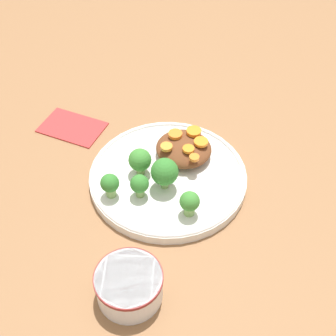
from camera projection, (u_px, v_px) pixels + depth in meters
name	position (u px, v px, depth m)	size (l,w,h in m)	color
ground_plane	(168.00, 180.00, 0.86)	(4.00, 4.00, 0.00)	#8C603D
plate	(168.00, 176.00, 0.85)	(0.28, 0.28, 0.02)	silver
dip_bowl	(129.00, 285.00, 0.68)	(0.10, 0.10, 0.05)	silver
stew_mound	(184.00, 149.00, 0.87)	(0.10, 0.10, 0.03)	brown
broccoli_floret_0	(165.00, 172.00, 0.80)	(0.05, 0.05, 0.06)	#7FA85B
broccoli_floret_1	(190.00, 203.00, 0.76)	(0.03, 0.03, 0.05)	#759E51
broccoli_floret_2	(140.00, 185.00, 0.79)	(0.03, 0.03, 0.05)	#759E51
broccoli_floret_3	(110.00, 184.00, 0.79)	(0.03, 0.03, 0.05)	#7FA85B
broccoli_floret_4	(140.00, 160.00, 0.82)	(0.04, 0.04, 0.05)	#759E51
carrot_slice_0	(175.00, 134.00, 0.86)	(0.03, 0.03, 0.01)	orange
carrot_slice_1	(194.00, 131.00, 0.87)	(0.03, 0.03, 0.01)	orange
carrot_slice_2	(188.00, 149.00, 0.84)	(0.02, 0.02, 0.01)	orange
carrot_slice_3	(194.00, 158.00, 0.82)	(0.02, 0.02, 0.01)	orange
carrot_slice_4	(166.00, 147.00, 0.84)	(0.02, 0.02, 0.01)	orange
carrot_slice_5	(201.00, 142.00, 0.85)	(0.03, 0.03, 0.01)	orange
napkin	(72.00, 127.00, 0.96)	(0.13, 0.09, 0.01)	#B73333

